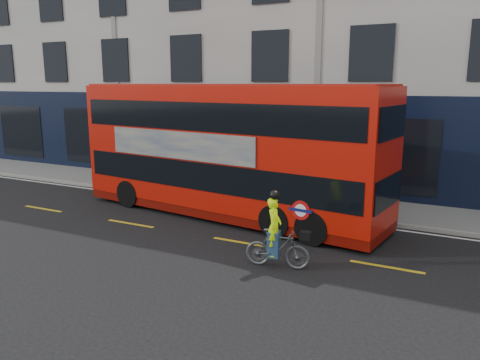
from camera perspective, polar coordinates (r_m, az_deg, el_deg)
The scene contains 8 objects.
ground at distance 12.15m, azimuth -3.03°, elevation -9.70°, with size 120.00×120.00×0.00m, color black.
pavement at distance 17.79m, azimuth 7.46°, elevation -2.62°, with size 60.00×3.00×0.12m, color slate.
kerb at distance 16.43m, azimuth 5.71°, elevation -3.77°, with size 60.00×0.12×0.13m, color gray.
building_terrace at distance 23.63m, azimuth 13.52°, elevation 18.84°, with size 50.00×10.07×15.00m.
road_edge_line at distance 16.18m, azimuth 5.31°, elevation -4.23°, with size 58.00×0.10×0.01m, color silver.
lane_dashes at distance 13.39m, azimuth 0.20°, elevation -7.61°, with size 58.00×0.12×0.01m, color gold, non-canonical shape.
bus at distance 15.61m, azimuth -1.61°, elevation 3.72°, with size 11.17×3.85×4.42m.
cyclist at distance 11.50m, azimuth 4.50°, elevation -7.58°, with size 1.66×0.71×1.94m.
Camera 1 is at (5.68, -9.79, 4.43)m, focal length 35.00 mm.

